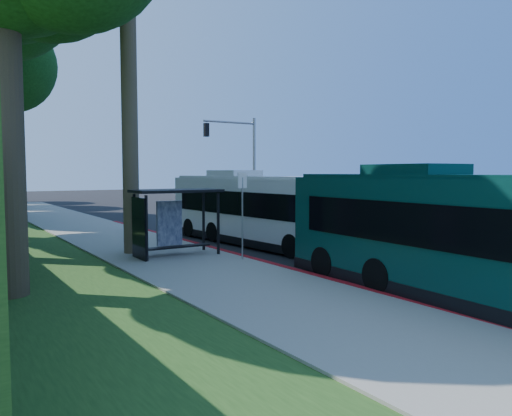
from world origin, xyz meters
TOP-DOWN VIEW (x-y plane):
  - ground at (0.00, 0.00)m, footprint 140.00×140.00m
  - sidewalk at (-7.30, 0.00)m, footprint 4.50×70.00m
  - red_curb at (-5.00, -4.00)m, footprint 0.25×30.00m
  - bus_shelter at (-7.26, -2.86)m, footprint 3.20×1.51m
  - stop_sign_pole at (-5.40, -5.00)m, footprint 0.35×0.06m
  - traffic_signal_pole at (3.78, 10.00)m, footprint 4.10×0.30m
  - white_bus at (-2.61, -1.62)m, footprint 3.05×11.10m
  - teal_bus at (-3.79, -12.80)m, footprint 2.95×11.50m
  - pickup at (1.25, 2.95)m, footprint 3.99×5.69m

SIDE VIEW (x-z plane):
  - ground at x=0.00m, z-range 0.00..0.00m
  - sidewalk at x=-7.30m, z-range 0.00..0.12m
  - red_curb at x=-5.00m, z-range 0.00..0.13m
  - pickup at x=1.25m, z-range 0.00..1.44m
  - white_bus at x=-2.61m, z-range -0.04..3.23m
  - teal_bus at x=-3.79m, z-range -0.04..3.36m
  - bus_shelter at x=-7.26m, z-range 0.53..3.08m
  - stop_sign_pole at x=-5.40m, z-range 0.50..3.67m
  - traffic_signal_pole at x=3.78m, z-range 0.92..7.92m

